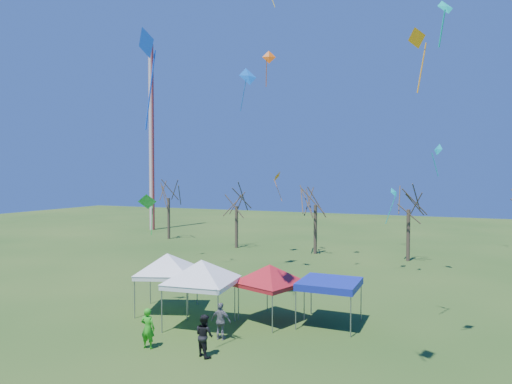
{
  "coord_description": "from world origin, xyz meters",
  "views": [
    {
      "loc": [
        9.36,
        -17.31,
        7.47
      ],
      "look_at": [
        0.67,
        3.0,
        6.64
      ],
      "focal_mm": 32.0,
      "sensor_mm": 36.0,
      "label": 1
    }
  ],
  "objects_px": {
    "tent_red": "(270,268)",
    "tent_blue": "(330,284)",
    "tree_3": "(409,191)",
    "radio_mast": "(151,138)",
    "tree_0": "(168,183)",
    "tree_2": "(316,187)",
    "tree_1": "(236,191)",
    "tent_white_west": "(167,257)",
    "person_green": "(148,328)",
    "person_grey": "(221,321)",
    "tent_white_mid": "(202,264)",
    "person_dark": "(204,335)"
  },
  "relations": [
    {
      "from": "tent_red",
      "to": "tent_blue",
      "type": "distance_m",
      "value": 3.09
    },
    {
      "from": "tree_0",
      "to": "tent_white_west",
      "type": "relative_size",
      "value": 2.14
    },
    {
      "from": "tree_0",
      "to": "tree_2",
      "type": "height_order",
      "value": "tree_0"
    },
    {
      "from": "tree_2",
      "to": "tent_blue",
      "type": "height_order",
      "value": "tree_2"
    },
    {
      "from": "radio_mast",
      "to": "tent_blue",
      "type": "relative_size",
      "value": 8.79
    },
    {
      "from": "tree_1",
      "to": "tree_3",
      "type": "bearing_deg",
      "value": -2.06
    },
    {
      "from": "person_green",
      "to": "tree_1",
      "type": "bearing_deg",
      "value": -77.86
    },
    {
      "from": "tree_0",
      "to": "tree_1",
      "type": "relative_size",
      "value": 1.12
    },
    {
      "from": "tree_3",
      "to": "tent_blue",
      "type": "distance_m",
      "value": 19.83
    },
    {
      "from": "tree_1",
      "to": "tent_white_mid",
      "type": "bearing_deg",
      "value": -68.44
    },
    {
      "from": "radio_mast",
      "to": "tree_0",
      "type": "height_order",
      "value": "radio_mast"
    },
    {
      "from": "tree_0",
      "to": "person_dark",
      "type": "height_order",
      "value": "tree_0"
    },
    {
      "from": "radio_mast",
      "to": "person_grey",
      "type": "distance_m",
      "value": 44.87
    },
    {
      "from": "tree_2",
      "to": "tree_1",
      "type": "bearing_deg",
      "value": 178.15
    },
    {
      "from": "tree_1",
      "to": "tent_white_west",
      "type": "xyz_separation_m",
      "value": [
        5.93,
        -21.13,
        -2.82
      ]
    },
    {
      "from": "tent_blue",
      "to": "person_grey",
      "type": "relative_size",
      "value": 1.69
    },
    {
      "from": "tent_red",
      "to": "person_dark",
      "type": "distance_m",
      "value": 5.64
    },
    {
      "from": "person_green",
      "to": "tent_red",
      "type": "bearing_deg",
      "value": -127.78
    },
    {
      "from": "tent_white_west",
      "to": "radio_mast",
      "type": "bearing_deg",
      "value": 127.24
    },
    {
      "from": "tent_white_mid",
      "to": "person_green",
      "type": "bearing_deg",
      "value": -101.25
    },
    {
      "from": "radio_mast",
      "to": "tree_1",
      "type": "distance_m",
      "value": 20.72
    },
    {
      "from": "tree_0",
      "to": "person_dark",
      "type": "bearing_deg",
      "value": -53.67
    },
    {
      "from": "tree_1",
      "to": "radio_mast",
      "type": "bearing_deg",
      "value": 151.52
    },
    {
      "from": "tent_white_west",
      "to": "tent_red",
      "type": "relative_size",
      "value": 1.09
    },
    {
      "from": "tree_3",
      "to": "tent_blue",
      "type": "height_order",
      "value": "tree_3"
    },
    {
      "from": "tree_3",
      "to": "tent_white_mid",
      "type": "xyz_separation_m",
      "value": [
        -7.89,
        -21.96,
        -3.01
      ]
    },
    {
      "from": "tent_white_west",
      "to": "person_grey",
      "type": "xyz_separation_m",
      "value": [
        4.71,
        -2.69,
        -2.13
      ]
    },
    {
      "from": "tree_0",
      "to": "tree_1",
      "type": "height_order",
      "value": "tree_0"
    },
    {
      "from": "tree_1",
      "to": "person_green",
      "type": "height_order",
      "value": "tree_1"
    },
    {
      "from": "radio_mast",
      "to": "tree_1",
      "type": "height_order",
      "value": "radio_mast"
    },
    {
      "from": "tree_3",
      "to": "tent_white_west",
      "type": "distance_m",
      "value": 23.43
    },
    {
      "from": "tree_1",
      "to": "tent_blue",
      "type": "bearing_deg",
      "value": -53.62
    },
    {
      "from": "tent_blue",
      "to": "person_grey",
      "type": "bearing_deg",
      "value": -135.8
    },
    {
      "from": "tree_1",
      "to": "person_green",
      "type": "relative_size",
      "value": 4.31
    },
    {
      "from": "radio_mast",
      "to": "tent_white_mid",
      "type": "relative_size",
      "value": 5.83
    },
    {
      "from": "tent_red",
      "to": "person_green",
      "type": "height_order",
      "value": "tent_red"
    },
    {
      "from": "radio_mast",
      "to": "tree_3",
      "type": "height_order",
      "value": "radio_mast"
    },
    {
      "from": "person_dark",
      "to": "tent_blue",
      "type": "bearing_deg",
      "value": -97.72
    },
    {
      "from": "tree_1",
      "to": "tree_3",
      "type": "distance_m",
      "value": 16.81
    },
    {
      "from": "tree_1",
      "to": "tent_blue",
      "type": "height_order",
      "value": "tree_1"
    },
    {
      "from": "tent_white_mid",
      "to": "radio_mast",
      "type": "bearing_deg",
      "value": 129.33
    },
    {
      "from": "radio_mast",
      "to": "tent_white_mid",
      "type": "distance_m",
      "value": 42.32
    },
    {
      "from": "tree_1",
      "to": "tree_3",
      "type": "relative_size",
      "value": 0.95
    },
    {
      "from": "radio_mast",
      "to": "tent_white_west",
      "type": "bearing_deg",
      "value": -52.76
    },
    {
      "from": "tree_3",
      "to": "tent_white_west",
      "type": "relative_size",
      "value": 2.01
    },
    {
      "from": "radio_mast",
      "to": "tree_0",
      "type": "xyz_separation_m",
      "value": [
        7.15,
        -6.62,
        -6.01
      ]
    },
    {
      "from": "tent_white_west",
      "to": "tent_white_mid",
      "type": "distance_m",
      "value": 3.31
    },
    {
      "from": "tree_2",
      "to": "tent_red",
      "type": "distance_m",
      "value": 20.82
    },
    {
      "from": "tent_red",
      "to": "tent_blue",
      "type": "height_order",
      "value": "tent_red"
    },
    {
      "from": "tree_1",
      "to": "tree_3",
      "type": "height_order",
      "value": "tree_3"
    }
  ]
}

